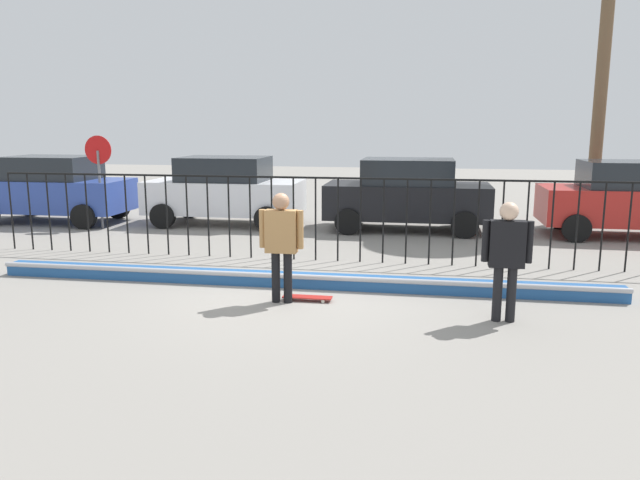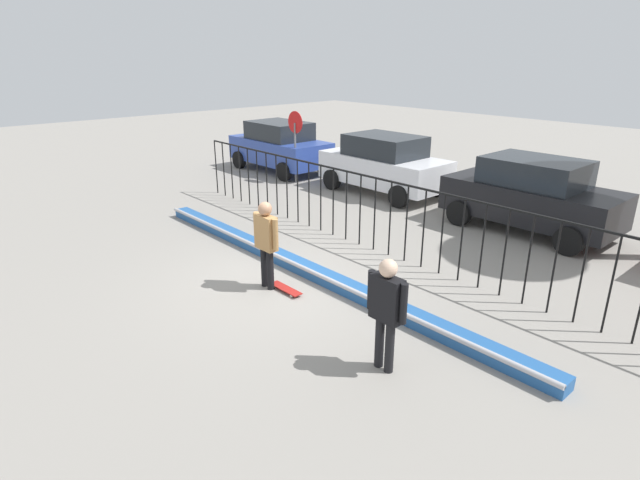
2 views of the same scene
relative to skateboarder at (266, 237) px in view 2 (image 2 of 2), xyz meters
The scene contains 10 objects.
ground_plane 1.09m from the skateboarder, 92.12° to the left, with size 60.00×60.00×0.00m, color gray.
bowl_coping_ledge 1.36m from the skateboarder, 90.61° to the left, with size 11.00×0.40×0.27m.
perimeter_fence 3.10m from the skateboarder, 90.19° to the left, with size 14.04×0.04×1.75m.
skateboarder is the anchor object (origin of this frame).
skateboard 1.08m from the skateboarder, 20.50° to the left, with size 0.80×0.20×0.07m.
camera_operator 3.40m from the skateboarder, ahead, with size 0.70×0.26×1.74m.
parked_car_blue 10.72m from the skateboarder, 141.00° to the left, with size 4.30×2.12×1.90m.
parked_car_white 7.93m from the skateboarder, 114.89° to the left, with size 4.30×2.12×1.90m.
parked_car_black 7.33m from the skateboarder, 76.22° to the left, with size 4.30×2.12×1.90m.
stop_sign 8.82m from the skateboarder, 137.01° to the left, with size 0.76×0.07×2.50m.
Camera 2 is at (7.53, -5.63, 4.38)m, focal length 28.56 mm.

